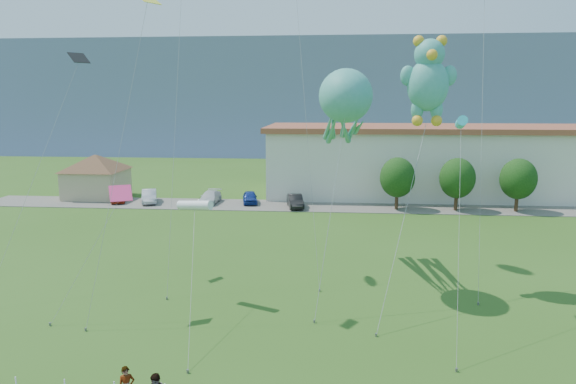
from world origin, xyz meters
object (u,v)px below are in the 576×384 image
at_px(pavilion, 96,172).
at_px(parked_car_white, 210,197).
at_px(teddy_bear_kite, 428,79).
at_px(warehouse, 524,161).
at_px(parked_car_silver, 149,196).
at_px(parked_car_black, 295,201).
at_px(parked_car_blue, 250,197).
at_px(parked_car_red, 119,197).
at_px(octopus_kite, 345,108).

height_order(pavilion, parked_car_white, pavilion).
bearing_deg(parked_car_white, teddy_bear_kite, -49.40).
height_order(warehouse, parked_car_silver, warehouse).
height_order(parked_car_black, teddy_bear_kite, teddy_bear_kite).
bearing_deg(parked_car_blue, warehouse, 3.40).
xyz_separation_m(pavilion, parked_car_white, (13.98, -2.44, -2.32)).
relative_size(pavilion, parked_car_white, 2.06).
bearing_deg(parked_car_red, parked_car_silver, -15.85).
bearing_deg(pavilion, parked_car_white, -9.89).
bearing_deg(warehouse, pavilion, -173.16).
height_order(warehouse, parked_car_red, warehouse).
height_order(parked_car_white, octopus_kite, octopus_kite).
relative_size(parked_car_silver, parked_car_black, 1.05).
bearing_deg(parked_car_blue, parked_car_white, 172.72).
bearing_deg(pavilion, warehouse, 6.84).
xyz_separation_m(parked_car_black, octopus_kite, (4.50, -22.08, 10.00)).
distance_m(warehouse, parked_car_black, 28.54).
relative_size(parked_car_red, parked_car_blue, 0.95).
relative_size(pavilion, parked_car_silver, 2.11).
relative_size(parked_car_blue, parked_car_black, 0.92).
bearing_deg(parked_car_red, parked_car_white, -15.14).
bearing_deg(parked_car_silver, pavilion, 140.41).
relative_size(parked_car_silver, parked_car_blue, 1.14).
bearing_deg(warehouse, parked_car_red, -169.19).
bearing_deg(octopus_kite, parked_car_black, 101.52).
distance_m(parked_car_red, parked_car_white, 10.19).
height_order(pavilion, parked_car_silver, pavilion).
bearing_deg(parked_car_red, parked_car_blue, -14.66).
distance_m(parked_car_blue, teddy_bear_kite, 30.26).
relative_size(warehouse, octopus_kite, 4.71).
xyz_separation_m(warehouse, teddy_bear_kite, (-17.29, -32.09, 8.29)).
xyz_separation_m(parked_car_blue, parked_car_black, (5.11, -1.83, 0.03)).
relative_size(parked_car_white, teddy_bear_kite, 0.30).
distance_m(pavilion, teddy_bear_kite, 42.88).
bearing_deg(parked_car_black, warehouse, 9.85).
bearing_deg(teddy_bear_kite, pavilion, 141.42).
bearing_deg(parked_car_red, teddy_bear_kite, -56.14).
bearing_deg(octopus_kite, warehouse, 55.51).
xyz_separation_m(parked_car_silver, parked_car_blue, (11.14, 0.59, -0.06)).
bearing_deg(parked_car_silver, parked_car_blue, -15.82).
distance_m(parked_car_red, teddy_bear_kite, 38.92).
xyz_separation_m(parked_car_silver, parked_car_black, (16.24, -1.24, -0.03)).
height_order(parked_car_white, teddy_bear_kite, teddy_bear_kite).
height_order(warehouse, teddy_bear_kite, teddy_bear_kite).
relative_size(pavilion, warehouse, 0.15).
bearing_deg(parked_car_red, warehouse, -6.51).
bearing_deg(parked_car_white, parked_car_blue, 5.99).
relative_size(parked_car_silver, octopus_kite, 0.34).
distance_m(parked_car_white, parked_car_black, 9.62).
relative_size(parked_car_black, teddy_bear_kite, 0.28).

